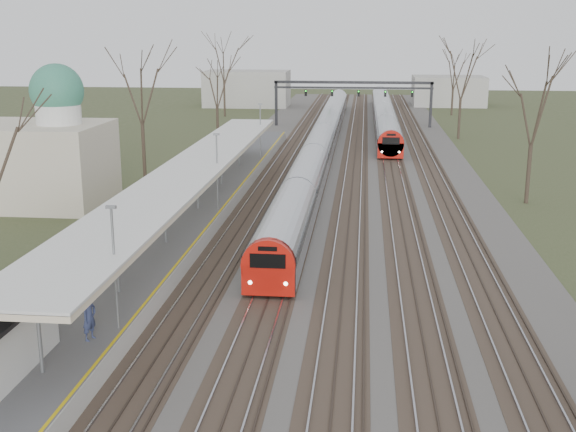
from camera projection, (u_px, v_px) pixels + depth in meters
The scene contains 10 objects.
track_bed at pixel (346, 168), 67.67m from camera, with size 24.00×160.00×0.22m.
platform at pixel (209, 204), 51.65m from camera, with size 3.50×69.00×1.00m, color #9E9B93.
canopy at pixel (193, 168), 46.45m from camera, with size 4.10×50.00×3.11m.
dome_building at pixel (39, 155), 52.62m from camera, with size 10.00×8.00×10.30m.
signal_gantry at pixel (353, 90), 95.33m from camera, with size 21.00×0.59×6.08m.
tree_west_far at pixel (140, 86), 60.70m from camera, with size 5.50×5.50×11.33m.
tree_east_far at pixel (534, 106), 51.95m from camera, with size 5.00×5.00×10.30m.
train_near at pixel (323, 137), 77.21m from camera, with size 2.62×90.21×3.05m.
train_far at pixel (384, 113), 99.63m from camera, with size 2.62×60.21×3.05m.
passenger at pixel (89, 317), 27.47m from camera, with size 0.69×0.46×1.90m, color navy.
Camera 1 is at (1.84, -11.87, 12.53)m, focal length 45.00 mm.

